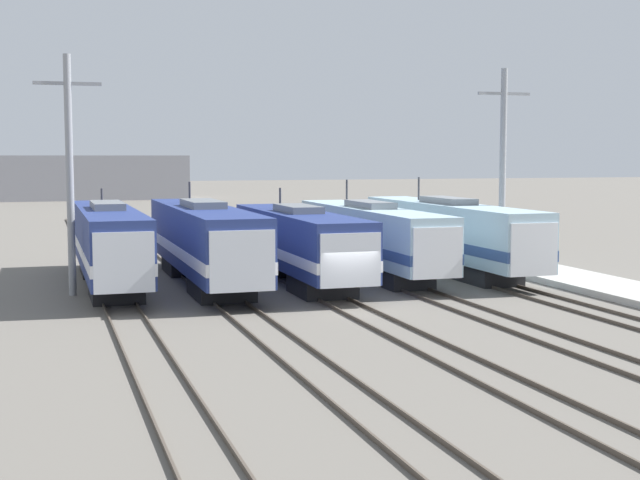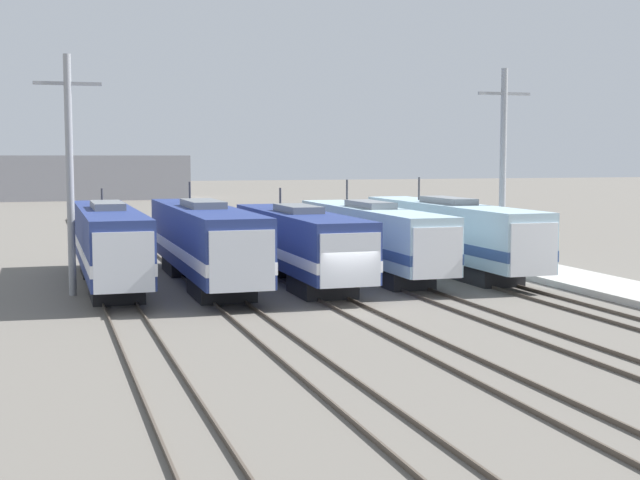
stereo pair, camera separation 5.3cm
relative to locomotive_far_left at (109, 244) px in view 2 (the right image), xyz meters
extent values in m
plane|color=#666059|center=(9.48, -9.62, -2.21)|extent=(400.00, 400.00, 0.00)
cube|color=#4C4238|center=(-0.72, -9.62, -2.14)|extent=(0.07, 120.00, 0.15)
cube|color=#4C4238|center=(0.72, -9.62, -2.14)|extent=(0.07, 120.00, 0.15)
cube|color=#4C4238|center=(4.02, -9.62, -2.14)|extent=(0.07, 120.00, 0.15)
cube|color=#4C4238|center=(5.46, -9.62, -2.14)|extent=(0.07, 120.00, 0.15)
cube|color=#4C4238|center=(8.76, -9.62, -2.14)|extent=(0.07, 120.00, 0.15)
cube|color=#4C4238|center=(10.20, -9.62, -2.14)|extent=(0.07, 120.00, 0.15)
cube|color=#4C4238|center=(13.50, -9.62, -2.14)|extent=(0.07, 120.00, 0.15)
cube|color=#4C4238|center=(14.94, -9.62, -2.14)|extent=(0.07, 120.00, 0.15)
cube|color=#4C4238|center=(18.25, -9.62, -2.14)|extent=(0.07, 120.00, 0.15)
cube|color=#4C4238|center=(19.68, -9.62, -2.14)|extent=(0.07, 120.00, 0.15)
cube|color=black|center=(0.00, -4.04, -1.74)|extent=(2.32, 3.96, 0.95)
cube|color=black|center=(0.00, 4.96, -1.74)|extent=(2.32, 3.96, 0.95)
cube|color=navy|center=(0.00, 0.46, 0.24)|extent=(2.73, 18.00, 3.00)
cube|color=silver|center=(0.00, 0.46, -0.36)|extent=(2.77, 18.04, 0.54)
cube|color=silver|center=(0.00, -7.76, 0.01)|extent=(2.51, 1.76, 2.55)
cube|color=black|center=(0.00, -8.56, 0.58)|extent=(2.14, 0.08, 0.71)
cube|color=slate|center=(0.00, 0.46, 1.91)|extent=(1.50, 4.50, 0.35)
cylinder|color=#38383D|center=(0.00, 4.42, 2.19)|extent=(0.12, 0.12, 0.90)
cube|color=black|center=(4.74, -5.03, -1.74)|extent=(2.59, 4.11, 0.95)
cube|color=black|center=(4.74, 4.31, -1.74)|extent=(2.59, 4.11, 0.95)
cube|color=navy|center=(4.74, -0.36, 0.26)|extent=(3.04, 18.67, 3.05)
cube|color=silver|center=(4.74, -0.36, -0.35)|extent=(3.08, 18.71, 0.55)
cube|color=silver|center=(4.74, -8.76, 0.04)|extent=(2.80, 2.07, 2.59)
cube|color=black|center=(4.74, -9.72, 0.61)|extent=(2.38, 0.08, 0.73)
cube|color=slate|center=(4.74, -0.36, 1.96)|extent=(1.67, 4.67, 0.35)
cylinder|color=#38383D|center=(4.74, 3.75, 2.38)|extent=(0.12, 0.12, 1.19)
cube|color=black|center=(9.48, -5.74, -1.74)|extent=(2.55, 3.58, 0.95)
cube|color=black|center=(9.48, 2.41, -1.74)|extent=(2.55, 3.58, 0.95)
cube|color=navy|center=(9.48, -1.66, 0.13)|extent=(3.00, 16.29, 2.78)
cube|color=silver|center=(9.48, -1.66, -0.43)|extent=(3.04, 16.33, 0.50)
cube|color=silver|center=(9.48, -8.68, -0.08)|extent=(2.76, 2.47, 2.36)
cube|color=black|center=(9.48, -9.83, 0.44)|extent=(2.35, 0.08, 0.66)
cube|color=slate|center=(9.48, -1.66, 1.70)|extent=(1.65, 4.07, 0.35)
cylinder|color=#38383D|center=(9.48, 1.92, 2.09)|extent=(0.12, 0.12, 1.13)
cube|color=#232326|center=(14.22, -4.04, -1.74)|extent=(2.30, 3.90, 0.95)
cube|color=#232326|center=(14.22, 4.82, -1.74)|extent=(2.30, 3.90, 0.95)
cube|color=#9EBCCC|center=(14.22, 0.39, 0.15)|extent=(2.70, 17.72, 2.82)
cube|color=navy|center=(14.22, 0.39, -0.42)|extent=(2.74, 17.76, 0.51)
cube|color=silver|center=(14.22, -7.50, -0.06)|extent=(2.49, 2.14, 2.40)
cube|color=black|center=(14.22, -8.49, 0.46)|extent=(2.11, 0.08, 0.67)
cube|color=gray|center=(14.22, 0.39, 1.73)|extent=(1.49, 4.43, 0.35)
cylinder|color=#38383D|center=(14.22, 4.29, 2.28)|extent=(0.12, 0.12, 1.45)
cube|color=#232326|center=(18.96, -4.31, -1.74)|extent=(2.31, 4.11, 0.95)
cube|color=#232326|center=(18.96, 5.03, -1.74)|extent=(2.31, 4.11, 0.95)
cube|color=#9EBCCC|center=(18.96, 0.36, 0.22)|extent=(2.72, 18.68, 2.97)
cube|color=navy|center=(18.96, 0.36, -0.37)|extent=(2.76, 18.72, 0.53)
cube|color=silver|center=(18.96, -8.01, 0.00)|extent=(2.50, 2.16, 2.52)
cube|color=black|center=(18.96, -9.00, 0.56)|extent=(2.12, 0.08, 0.71)
cube|color=gray|center=(18.96, 0.36, 1.88)|extent=(1.49, 4.67, 0.35)
cylinder|color=#38383D|center=(18.96, 4.47, 2.41)|extent=(0.12, 0.12, 1.41)
cylinder|color=gray|center=(-1.87, -2.25, 3.47)|extent=(0.35, 0.35, 11.36)
cube|color=gray|center=(-1.87, -2.25, 7.78)|extent=(3.10, 0.16, 0.16)
cylinder|color=gray|center=(20.98, -2.25, 3.47)|extent=(0.35, 0.35, 11.36)
cube|color=gray|center=(20.98, -2.25, 7.78)|extent=(3.10, 0.16, 0.16)
cube|color=#B7B5AD|center=(23.48, -9.62, -2.05)|extent=(4.00, 120.00, 0.33)
cube|color=gray|center=(0.82, 95.80, 1.13)|extent=(35.55, 12.72, 6.68)
camera|label=1|loc=(-3.23, -45.85, 4.42)|focal=50.00mm
camera|label=2|loc=(-3.18, -45.86, 4.42)|focal=50.00mm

